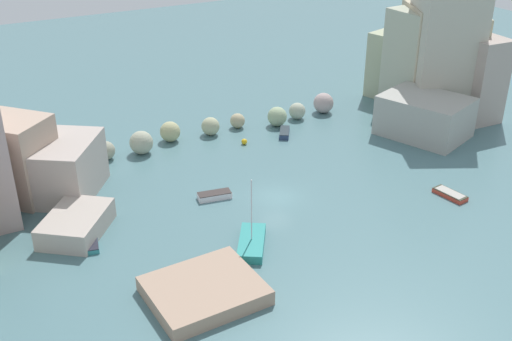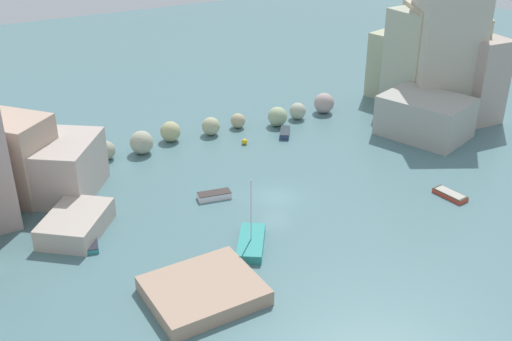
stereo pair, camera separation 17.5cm
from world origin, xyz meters
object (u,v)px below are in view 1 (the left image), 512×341
Objects in this scene: moored_boat_0 at (252,243)px; moored_boat_4 at (215,195)px; moored_boat_3 at (91,242)px; channel_buoy at (244,142)px; moored_boat_1 at (64,179)px; stone_dock at (204,291)px; moored_boat_2 at (285,133)px; moored_boat_5 at (450,194)px.

moored_boat_0 reaches higher than moored_boat_4.
moored_boat_4 is at bearing -68.05° from moored_boat_3.
moored_boat_1 is at bearing 178.94° from channel_buoy.
stone_dock is 29.02m from moored_boat_2.
moored_boat_3 is at bearing -87.45° from moored_boat_0.
moored_boat_3 is 11.94m from moored_boat_4.
moored_boat_1 reaches higher than channel_buoy.
moored_boat_2 is (19.54, 21.46, -0.27)m from stone_dock.
stone_dock reaches higher than moored_boat_4.
moored_boat_3 is at bearing -112.41° from moored_boat_5.
moored_boat_2 is at bearing 47.68° from stone_dock.
moored_boat_0 is at bearing 165.76° from moored_boat_1.
moored_boat_3 is 1.01× the size of moored_boat_5.
moored_boat_0 is (-8.66, -17.56, 0.08)m from channel_buoy.
moored_boat_0 is 19.65m from moored_boat_5.
moored_boat_3 is (-10.98, 6.46, -0.17)m from moored_boat_0.
moored_boat_5 is at bearing -17.72° from moored_boat_4.
stone_dock is 14.04m from moored_boat_4.
moored_boat_5 is (10.94, -19.09, -0.07)m from channel_buoy.
moored_boat_1 is 24.03m from moored_boat_2.
moored_boat_4 is at bearing -174.60° from moored_boat_1.
moored_boat_3 is (-0.63, -11.45, -0.28)m from moored_boat_1.
moored_boat_4 is at bearing -20.55° from moored_boat_2.
moored_boat_4 reaches higher than moored_boat_3.
stone_dock is at bearing -108.09° from moored_boat_4.
moored_boat_2 is 27.04m from moored_boat_3.
moored_boat_3 is 31.60m from moored_boat_5.
channel_buoy is 0.12× the size of moored_boat_1.
moored_boat_4 is at bearing -125.72° from moored_boat_5.
moored_boat_0 is at bearing -108.09° from moored_boat_3.
moored_boat_2 is (24.03, -0.36, -0.20)m from moored_boat_1.
moored_boat_1 is 35.70m from moored_boat_5.
stone_dock is at bearing -8.13° from moored_boat_2.
moored_boat_1 reaches higher than stone_dock.
moored_boat_4 is (11.15, -9.46, -0.20)m from moored_boat_1.
moored_boat_5 is (29.94, -19.44, -0.26)m from moored_boat_1.
stone_dock is 11.57m from moored_boat_3.
channel_buoy reaches higher than moored_boat_5.
moored_boat_4 is at bearing -130.77° from channel_buoy.
channel_buoy is 19.58m from moored_boat_0.
stone_dock is 25.92m from channel_buoy.
moored_boat_3 is 1.04× the size of moored_boat_4.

